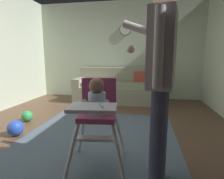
% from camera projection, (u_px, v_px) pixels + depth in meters
% --- Properties ---
extents(ground, '(6.10, 7.05, 0.10)m').
position_uv_depth(ground, '(90.00, 139.00, 2.68)').
color(ground, brown).
extents(wall_far, '(5.30, 0.06, 2.63)m').
position_uv_depth(wall_far, '(118.00, 51.00, 5.11)').
color(wall_far, beige).
rests_on(wall_far, ground).
extents(area_rug, '(2.17, 2.44, 0.01)m').
position_uv_depth(area_rug, '(98.00, 140.00, 2.55)').
color(area_rug, '#51606D').
rests_on(area_rug, ground).
extents(couch, '(1.97, 0.86, 0.86)m').
position_uv_depth(couch, '(114.00, 89.00, 4.78)').
color(couch, gray).
rests_on(couch, ground).
extents(high_chair, '(0.67, 0.78, 0.94)m').
position_uv_depth(high_chair, '(97.00, 106.00, 1.83)').
color(high_chair, silver).
rests_on(high_chair, ground).
extents(adult_standing, '(0.51, 0.56, 1.70)m').
position_uv_depth(adult_standing, '(160.00, 78.00, 1.56)').
color(adult_standing, '#3D405E').
rests_on(adult_standing, ground).
extents(toy_ball, '(0.23, 0.23, 0.23)m').
position_uv_depth(toy_ball, '(16.00, 128.00, 2.67)').
color(toy_ball, '#284CB7').
rests_on(toy_ball, ground).
extents(toy_ball_second, '(0.19, 0.19, 0.19)m').
position_uv_depth(toy_ball_second, '(27.00, 116.00, 3.28)').
color(toy_ball_second, green).
rests_on(toy_ball_second, ground).
extents(wall_clock, '(0.32, 0.04, 0.32)m').
position_uv_depth(wall_clock, '(125.00, 29.00, 4.94)').
color(wall_clock, white).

